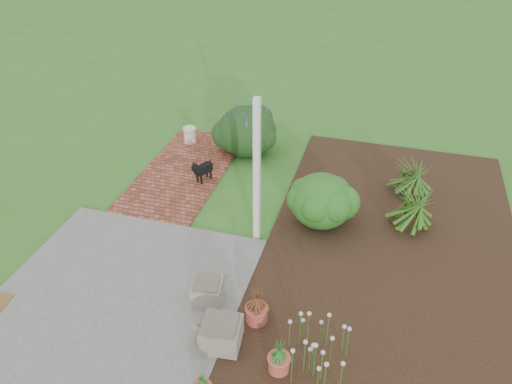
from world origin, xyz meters
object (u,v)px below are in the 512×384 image
(black_dog, at_px, (202,169))
(evergreen_shrub, at_px, (322,199))
(cream_ceramic_urn, at_px, (190,135))
(stone_trough_near, at_px, (215,329))

(black_dog, distance_m, evergreen_shrub, 2.53)
(cream_ceramic_urn, bearing_deg, evergreen_shrub, -32.69)
(evergreen_shrub, bearing_deg, stone_trough_near, -107.09)
(stone_trough_near, distance_m, black_dog, 3.89)
(black_dog, distance_m, cream_ceramic_urn, 1.68)
(stone_trough_near, relative_size, cream_ceramic_urn, 1.13)
(stone_trough_near, bearing_deg, evergreen_shrub, 72.91)
(stone_trough_near, xyz_separation_m, black_dog, (-1.55, 3.56, 0.14))
(black_dog, bearing_deg, stone_trough_near, -42.20)
(black_dog, relative_size, cream_ceramic_urn, 1.44)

